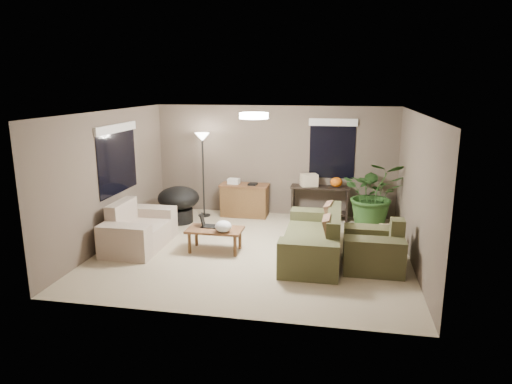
% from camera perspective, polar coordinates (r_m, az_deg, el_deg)
% --- Properties ---
extents(room_shell, '(5.50, 5.50, 5.50)m').
position_cam_1_polar(room_shell, '(8.07, -0.26, 1.06)').
color(room_shell, tan).
rests_on(room_shell, ground).
extents(main_sofa, '(0.95, 2.20, 0.85)m').
position_cam_1_polar(main_sofa, '(8.08, 7.35, -6.09)').
color(main_sofa, brown).
rests_on(main_sofa, ground).
extents(throw_pillows, '(0.28, 1.36, 0.47)m').
position_cam_1_polar(throw_pillows, '(7.96, 9.26, -3.77)').
color(throw_pillows, '#8C7251').
rests_on(throw_pillows, main_sofa).
extents(loveseat, '(0.90, 1.60, 0.85)m').
position_cam_1_polar(loveseat, '(8.81, -14.54, -4.73)').
color(loveseat, beige).
rests_on(loveseat, ground).
extents(armchair, '(0.95, 1.00, 0.85)m').
position_cam_1_polar(armchair, '(7.82, 14.52, -7.07)').
color(armchair, brown).
rests_on(armchair, ground).
extents(coffee_table, '(1.00, 0.55, 0.42)m').
position_cam_1_polar(coffee_table, '(8.31, -5.17, -5.00)').
color(coffee_table, brown).
rests_on(coffee_table, ground).
extents(laptop, '(0.38, 0.24, 0.24)m').
position_cam_1_polar(laptop, '(8.41, -6.10, -3.93)').
color(laptop, black).
rests_on(laptop, coffee_table).
extents(plastic_bag, '(0.31, 0.28, 0.21)m').
position_cam_1_polar(plastic_bag, '(8.08, -4.11, -4.31)').
color(plastic_bag, white).
rests_on(plastic_bag, coffee_table).
extents(desk, '(1.10, 0.50, 0.75)m').
position_cam_1_polar(desk, '(10.44, -1.44, -1.01)').
color(desk, brown).
rests_on(desk, ground).
extents(desk_papers, '(0.68, 0.28, 0.12)m').
position_cam_1_polar(desk_papers, '(10.37, -2.31, 1.28)').
color(desk_papers, silver).
rests_on(desk_papers, desk).
extents(console_table, '(1.30, 0.40, 0.75)m').
position_cam_1_polar(console_table, '(10.30, 7.97, -1.00)').
color(console_table, black).
rests_on(console_table, ground).
extents(pumpkin, '(0.29, 0.29, 0.22)m').
position_cam_1_polar(pumpkin, '(10.20, 10.01, 1.22)').
color(pumpkin, orange).
rests_on(pumpkin, console_table).
extents(cardboard_box, '(0.43, 0.37, 0.27)m').
position_cam_1_polar(cardboard_box, '(10.22, 6.65, 1.50)').
color(cardboard_box, beige).
rests_on(cardboard_box, console_table).
extents(papasan_chair, '(1.04, 1.04, 0.80)m').
position_cam_1_polar(papasan_chair, '(10.09, -9.65, -1.20)').
color(papasan_chair, black).
rests_on(papasan_chair, ground).
extents(floor_lamp, '(0.32, 0.32, 1.91)m').
position_cam_1_polar(floor_lamp, '(10.29, -6.71, 5.61)').
color(floor_lamp, black).
rests_on(floor_lamp, ground).
extents(ceiling_fixture, '(0.50, 0.50, 0.10)m').
position_cam_1_polar(ceiling_fixture, '(7.90, -0.27, 9.52)').
color(ceiling_fixture, white).
rests_on(ceiling_fixture, room_shell).
extents(houseplant, '(1.29, 1.43, 1.11)m').
position_cam_1_polar(houseplant, '(9.94, 14.47, -1.12)').
color(houseplant, '#2D5923').
rests_on(houseplant, ground).
extents(cat_scratching_post, '(0.32, 0.32, 0.50)m').
position_cam_1_polar(cat_scratching_post, '(8.60, 15.84, -5.86)').
color(cat_scratching_post, tan).
rests_on(cat_scratching_post, ground).
extents(window_left, '(0.05, 1.56, 1.33)m').
position_cam_1_polar(window_left, '(9.16, -16.97, 5.35)').
color(window_left, black).
rests_on(window_left, room_shell).
extents(window_back, '(1.06, 0.05, 1.33)m').
position_cam_1_polar(window_back, '(10.29, 9.55, 6.58)').
color(window_back, black).
rests_on(window_back, room_shell).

